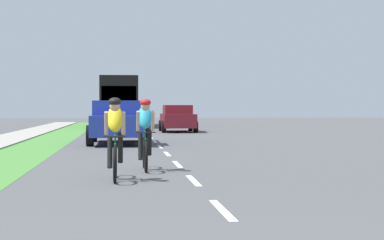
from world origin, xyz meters
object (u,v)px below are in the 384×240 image
object	(u,v)px
cyclist_trailing	(145,134)
pickup_blue	(118,122)
cyclist_lead	(115,138)
sedan_maroon	(178,118)
bus_black	(119,99)

from	to	relation	value
cyclist_trailing	pickup_blue	distance (m)	10.45
cyclist_lead	cyclist_trailing	bearing A→B (deg)	71.03
cyclist_trailing	sedan_maroon	bearing A→B (deg)	83.13
pickup_blue	sedan_maroon	bearing A→B (deg)	74.18
sedan_maroon	bus_black	xyz separation A→B (m)	(-3.34, 11.00, 1.21)
pickup_blue	bus_black	size ratio (longest dim) A/B	0.44
cyclist_trailing	cyclist_lead	bearing A→B (deg)	-108.97
sedan_maroon	bus_black	bearing A→B (deg)	106.91
cyclist_lead	pickup_blue	distance (m)	12.29
bus_black	cyclist_lead	bearing A→B (deg)	-89.95
cyclist_lead	sedan_maroon	xyz separation A→B (m)	(3.31, 24.03, -0.04)
cyclist_lead	cyclist_trailing	size ratio (longest dim) A/B	1.00
pickup_blue	cyclist_lead	bearing A→B (deg)	-89.93
pickup_blue	sedan_maroon	world-z (taller)	pickup_blue
pickup_blue	bus_black	world-z (taller)	bus_black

